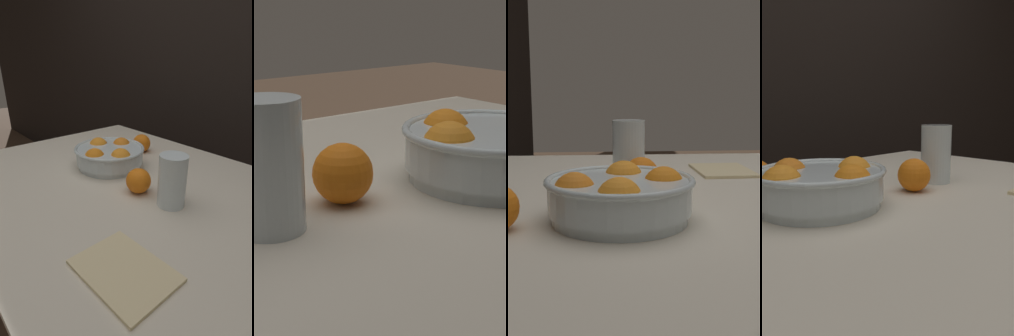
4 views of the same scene
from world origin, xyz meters
The scene contains 4 objects.
dining_table centered at (0.00, 0.00, 0.69)m, with size 1.33×1.00×0.76m.
fruit_bowl centered at (-0.16, 0.05, 0.81)m, with size 0.28×0.28×0.10m.
juice_glass centered at (0.20, 0.01, 0.83)m, with size 0.08×0.08×0.16m.
orange_loose_near_bowl centered at (0.08, -0.01, 0.80)m, with size 0.08×0.08×0.08m, color orange.
Camera 2 is at (0.49, 0.58, 1.03)m, focal length 60.00 mm.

